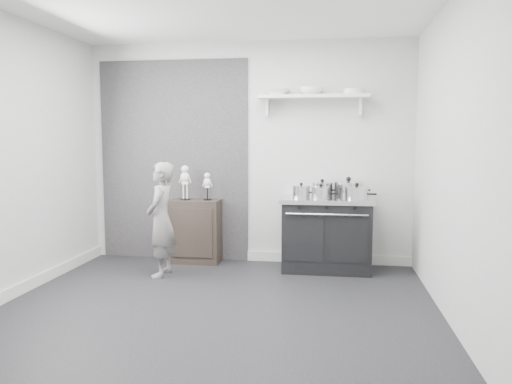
% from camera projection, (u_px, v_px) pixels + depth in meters
% --- Properties ---
extents(ground, '(4.00, 4.00, 0.00)m').
position_uv_depth(ground, '(216.00, 307.00, 4.54)').
color(ground, black).
rests_on(ground, ground).
extents(room_shell, '(4.02, 3.62, 2.71)m').
position_uv_depth(room_shell, '(209.00, 126.00, 4.52)').
color(room_shell, '#B7B7B5').
rests_on(room_shell, ground).
extents(wall_shelf, '(1.30, 0.26, 0.24)m').
position_uv_depth(wall_shelf, '(313.00, 97.00, 5.86)').
color(wall_shelf, silver).
rests_on(wall_shelf, room_shell).
extents(stove, '(1.06, 0.66, 0.85)m').
position_uv_depth(stove, '(327.00, 233.00, 5.80)').
color(stove, black).
rests_on(stove, ground).
extents(side_cabinet, '(0.60, 0.35, 0.78)m').
position_uv_depth(side_cabinet, '(196.00, 231.00, 6.17)').
color(side_cabinet, black).
rests_on(side_cabinet, ground).
extents(child, '(0.31, 0.47, 1.27)m').
position_uv_depth(child, '(161.00, 219.00, 5.52)').
color(child, slate).
rests_on(child, ground).
extents(pot_front_left, '(0.29, 0.21, 0.18)m').
position_uv_depth(pot_front_left, '(301.00, 192.00, 5.72)').
color(pot_front_left, '#BCBDBF').
rests_on(pot_front_left, stove).
extents(pot_back_left, '(0.34, 0.25, 0.20)m').
position_uv_depth(pot_back_left, '(322.00, 189.00, 5.90)').
color(pot_back_left, '#BCBDBF').
rests_on(pot_back_left, stove).
extents(pot_back_right, '(0.42, 0.33, 0.24)m').
position_uv_depth(pot_back_right, '(348.00, 189.00, 5.84)').
color(pot_back_right, '#BCBDBF').
rests_on(pot_back_right, stove).
extents(pot_front_right, '(0.35, 0.26, 0.19)m').
position_uv_depth(pot_front_right, '(357.00, 193.00, 5.55)').
color(pot_front_right, '#BCBDBF').
rests_on(pot_front_right, stove).
extents(pot_front_center, '(0.30, 0.21, 0.17)m').
position_uv_depth(pot_front_center, '(321.00, 193.00, 5.63)').
color(pot_front_center, '#BCBDBF').
rests_on(pot_front_center, stove).
extents(skeleton_full, '(0.14, 0.09, 0.49)m').
position_uv_depth(skeleton_full, '(185.00, 180.00, 6.12)').
color(skeleton_full, silver).
rests_on(skeleton_full, side_cabinet).
extents(skeleton_torso, '(0.11, 0.07, 0.39)m').
position_uv_depth(skeleton_torso, '(207.00, 184.00, 6.09)').
color(skeleton_torso, silver).
rests_on(skeleton_torso, side_cabinet).
extents(bowl_large, '(0.30, 0.30, 0.07)m').
position_uv_depth(bowl_large, '(277.00, 92.00, 5.91)').
color(bowl_large, white).
rests_on(bowl_large, wall_shelf).
extents(bowl_small, '(0.27, 0.27, 0.09)m').
position_uv_depth(bowl_small, '(311.00, 91.00, 5.85)').
color(bowl_small, white).
rests_on(bowl_small, wall_shelf).
extents(plate_stack, '(0.24, 0.24, 0.06)m').
position_uv_depth(plate_stack, '(354.00, 92.00, 5.78)').
color(plate_stack, white).
rests_on(plate_stack, wall_shelf).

